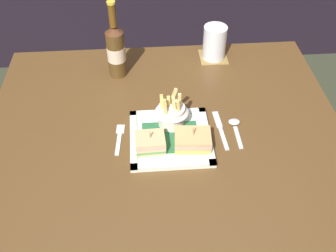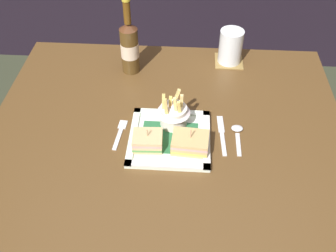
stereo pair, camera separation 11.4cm
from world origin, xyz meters
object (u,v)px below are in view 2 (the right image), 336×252
(water_glass, at_px, (230,48))
(fork, at_px, (120,132))
(fries_cup, at_px, (173,113))
(knife, at_px, (222,133))
(dining_table, at_px, (167,159))
(square_plate, at_px, (170,138))
(beer_bottle, at_px, (130,46))
(sandwich_half_right, at_px, (190,143))
(spoon, at_px, (237,132))
(sandwich_half_left, at_px, (148,141))

(water_glass, distance_m, fork, 0.52)
(fries_cup, height_order, knife, fries_cup)
(dining_table, distance_m, water_glass, 0.47)
(fries_cup, distance_m, fork, 0.17)
(square_plate, distance_m, knife, 0.16)
(knife, bearing_deg, dining_table, -178.99)
(beer_bottle, relative_size, fork, 2.17)
(beer_bottle, bearing_deg, sandwich_half_right, -59.92)
(sandwich_half_right, relative_size, fries_cup, 0.93)
(fork, height_order, knife, same)
(dining_table, xyz_separation_m, spoon, (0.21, 0.01, 0.13))
(square_plate, bearing_deg, spoon, 11.25)
(dining_table, distance_m, fries_cup, 0.18)
(square_plate, xyz_separation_m, spoon, (0.20, 0.04, -0.00))
(sandwich_half_right, bearing_deg, sandwich_half_left, -180.00)
(sandwich_half_left, bearing_deg, square_plate, 31.72)
(knife, bearing_deg, sandwich_half_left, -161.14)
(beer_bottle, distance_m, fork, 0.33)
(square_plate, xyz_separation_m, fork, (-0.15, 0.02, -0.01))
(spoon, bearing_deg, sandwich_half_left, -163.52)
(square_plate, distance_m, spoon, 0.20)
(dining_table, height_order, fork, fork)
(water_glass, xyz_separation_m, fork, (-0.34, -0.39, -0.05))
(water_glass, xyz_separation_m, knife, (-0.04, -0.38, -0.05))
(water_glass, height_order, fork, water_glass)
(sandwich_half_right, xyz_separation_m, fork, (-0.21, 0.06, -0.03))
(dining_table, xyz_separation_m, water_glass, (0.20, 0.38, 0.18))
(fries_cup, bearing_deg, fork, -166.51)
(fries_cup, distance_m, water_glass, 0.40)
(water_glass, xyz_separation_m, spoon, (0.01, -0.37, -0.05))
(fork, bearing_deg, spoon, 3.26)
(square_plate, relative_size, fries_cup, 2.04)
(fries_cup, bearing_deg, sandwich_half_left, -125.58)
(beer_bottle, bearing_deg, water_glass, 12.22)
(square_plate, bearing_deg, sandwich_half_left, -148.28)
(sandwich_half_left, relative_size, beer_bottle, 0.32)
(spoon, bearing_deg, fork, -176.74)
(square_plate, relative_size, fork, 1.87)
(fork, bearing_deg, sandwich_half_right, -15.18)
(square_plate, relative_size, sandwich_half_left, 2.74)
(water_glass, relative_size, spoon, 1.00)
(square_plate, relative_size, spoon, 1.92)
(water_glass, bearing_deg, sandwich_half_left, -119.24)
(dining_table, bearing_deg, square_plate, -70.63)
(sandwich_half_left, distance_m, knife, 0.23)
(square_plate, distance_m, sandwich_half_right, 0.07)
(square_plate, bearing_deg, fries_cup, 82.37)
(knife, bearing_deg, fries_cup, 171.55)
(sandwich_half_right, bearing_deg, beer_bottle, 120.08)
(square_plate, distance_m, water_glass, 0.46)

